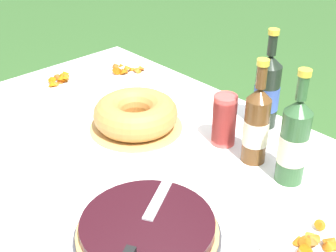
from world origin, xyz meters
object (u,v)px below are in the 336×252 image
object	(u,v)px
cup_stack	(224,120)
snack_plate_far	(61,81)
juice_bottle_red	(267,91)
serving_knife	(143,228)
bundt_cake	(136,115)
snack_plate_right	(309,243)
berry_tart	(148,231)
cider_bottle_green	(294,141)
snack_plate_near	(128,72)
cider_bottle_amber	(256,125)

from	to	relation	value
cup_stack	snack_plate_far	xyz separation A→B (m)	(-0.71, -0.14, -0.07)
juice_bottle_red	serving_knife	bearing A→B (deg)	-76.15
serving_knife	bundt_cake	distance (m)	0.54
snack_plate_right	serving_knife	bearing A→B (deg)	-132.20
berry_tart	snack_plate_far	xyz separation A→B (m)	(-0.87, 0.30, -0.01)
cider_bottle_green	snack_plate_far	world-z (taller)	cider_bottle_green
snack_plate_near	snack_plate_right	bearing A→B (deg)	-16.36
juice_bottle_red	snack_plate_right	xyz separation A→B (m)	(0.41, -0.38, -0.11)
cider_bottle_green	snack_plate_right	xyz separation A→B (m)	(0.18, -0.18, -0.11)
bundt_cake	juice_bottle_red	world-z (taller)	juice_bottle_red
berry_tart	cider_bottle_amber	size ratio (longest dim) A/B	1.09
bundt_cake	cider_bottle_green	bearing A→B (deg)	14.41
cider_bottle_green	cup_stack	bearing A→B (deg)	177.71
cup_stack	juice_bottle_red	world-z (taller)	juice_bottle_red
cider_bottle_green	serving_knife	bearing A→B (deg)	-98.59
cup_stack	snack_plate_far	world-z (taller)	cup_stack
berry_tart	serving_knife	world-z (taller)	serving_knife
cider_bottle_green	juice_bottle_red	xyz separation A→B (m)	(-0.23, 0.19, -0.00)
berry_tart	snack_plate_right	size ratio (longest dim) A/B	1.50
snack_plate_near	serving_knife	bearing A→B (deg)	-36.68
bundt_cake	cider_bottle_green	distance (m)	0.52
juice_bottle_red	snack_plate_near	bearing A→B (deg)	-173.22
snack_plate_right	cup_stack	bearing A→B (deg)	155.75
bundt_cake	snack_plate_far	bearing A→B (deg)	-179.72
cider_bottle_green	snack_plate_near	size ratio (longest dim) A/B	1.46
serving_knife	cider_bottle_amber	distance (m)	0.47
cup_stack	snack_plate_right	world-z (taller)	cup_stack
cider_bottle_amber	juice_bottle_red	bearing A→B (deg)	119.17
cider_bottle_amber	cup_stack	bearing A→B (deg)	177.23
snack_plate_right	cider_bottle_amber	bearing A→B (deg)	148.68
snack_plate_right	bundt_cake	bearing A→B (deg)	175.39
cider_bottle_green	snack_plate_far	xyz separation A→B (m)	(-0.95, -0.13, -0.11)
cider_bottle_amber	bundt_cake	bearing A→B (deg)	-160.50
bundt_cake	snack_plate_right	world-z (taller)	bundt_cake
snack_plate_near	snack_plate_far	world-z (taller)	same
berry_tart	snack_plate_right	world-z (taller)	berry_tart
cup_stack	snack_plate_right	size ratio (longest dim) A/B	0.72
berry_tart	bundt_cake	size ratio (longest dim) A/B	1.13
cider_bottle_amber	snack_plate_right	size ratio (longest dim) A/B	1.38
bundt_cake	berry_tart	bearing A→B (deg)	-36.53
snack_plate_near	snack_plate_right	size ratio (longest dim) A/B	0.98
bundt_cake	cup_stack	distance (m)	0.29
berry_tart	snack_plate_near	distance (m)	0.95
berry_tart	serving_knife	bearing A→B (deg)	-60.48
serving_knife	cider_bottle_green	bearing A→B (deg)	-38.12
juice_bottle_red	snack_plate_far	size ratio (longest dim) A/B	1.60
juice_bottle_red	snack_plate_near	distance (m)	0.63
cider_bottle_amber	snack_plate_far	xyz separation A→B (m)	(-0.83, -0.13, -0.10)
juice_bottle_red	snack_plate_far	world-z (taller)	juice_bottle_red
cider_bottle_amber	snack_plate_far	size ratio (longest dim) A/B	1.54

